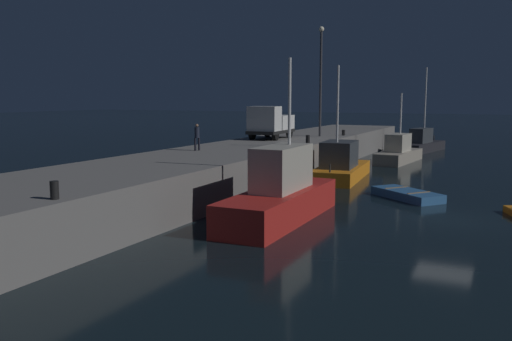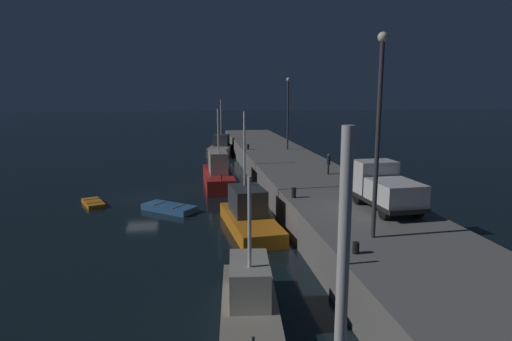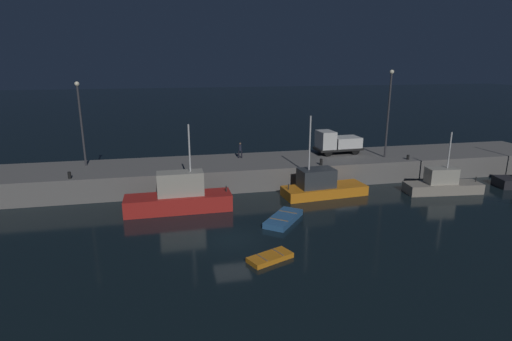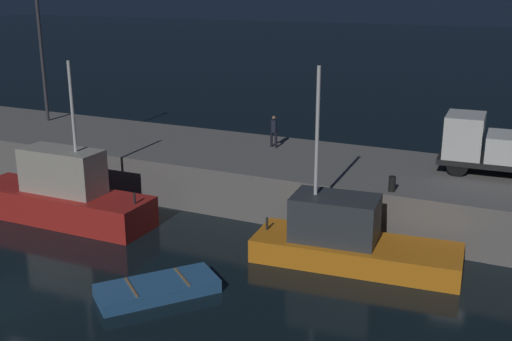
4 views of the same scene
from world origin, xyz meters
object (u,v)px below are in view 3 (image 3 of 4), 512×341
(fishing_boat_blue, at_px, (442,184))
(bollard_west, at_px, (408,157))
(lamp_post_east, at_px, (389,108))
(bollard_central, at_px, (321,162))
(dinghy_orange_near, at_px, (284,219))
(dockworker, at_px, (240,149))
(rowboat_white_mid, at_px, (270,257))
(lamp_post_west, at_px, (81,118))
(fishing_trawler_red, at_px, (179,197))
(utility_truck, at_px, (337,142))
(bollard_east, at_px, (70,175))
(fishing_boat_orange, at_px, (321,186))

(fishing_boat_blue, xyz_separation_m, bollard_west, (-0.95, 4.51, 1.58))
(lamp_post_east, distance_m, bollard_central, 9.36)
(bollard_west, bearing_deg, fishing_boat_blue, -78.10)
(dinghy_orange_near, xyz_separation_m, dockworker, (-1.22, 12.49, 2.89))
(rowboat_white_mid, bearing_deg, lamp_post_west, 126.95)
(fishing_trawler_red, bearing_deg, rowboat_white_mid, -62.24)
(lamp_post_east, bearing_deg, bollard_central, -166.84)
(fishing_boat_blue, bearing_deg, lamp_post_east, 114.45)
(utility_truck, bearing_deg, lamp_post_west, 179.58)
(lamp_post_west, xyz_separation_m, dockworker, (15.21, -0.04, -3.75))
(fishing_trawler_red, distance_m, bollard_central, 14.42)
(bollard_west, bearing_deg, fishing_trawler_red, -169.86)
(bollard_west, bearing_deg, lamp_post_east, 139.86)
(fishing_boat_blue, xyz_separation_m, dinghy_orange_near, (-16.54, -3.77, -0.62))
(bollard_east, bearing_deg, lamp_post_east, 3.16)
(fishing_trawler_red, height_order, utility_truck, fishing_trawler_red)
(utility_truck, height_order, bollard_central, utility_truck)
(rowboat_white_mid, xyz_separation_m, lamp_post_east, (16.34, 15.71, 7.20))
(utility_truck, bearing_deg, dockworker, 179.22)
(utility_truck, bearing_deg, bollard_central, -127.69)
(lamp_post_east, bearing_deg, lamp_post_west, 174.80)
(fishing_boat_orange, bearing_deg, utility_truck, 58.56)
(fishing_boat_orange, height_order, bollard_west, fishing_boat_orange)
(fishing_boat_blue, height_order, utility_truck, fishing_boat_blue)
(rowboat_white_mid, xyz_separation_m, bollard_west, (18.13, 14.20, 2.26))
(dinghy_orange_near, xyz_separation_m, lamp_post_east, (13.80, 9.79, 7.14))
(dinghy_orange_near, relative_size, dockworker, 2.59)
(fishing_boat_orange, xyz_separation_m, bollard_west, (10.51, 3.00, 1.48))
(rowboat_white_mid, xyz_separation_m, bollard_east, (-14.44, 14.01, 2.32))
(fishing_boat_blue, bearing_deg, bollard_west, 101.90)
(lamp_post_east, height_order, bollard_east, lamp_post_east)
(fishing_boat_blue, distance_m, bollard_east, 33.84)
(fishing_boat_orange, bearing_deg, lamp_post_west, 161.37)
(dinghy_orange_near, bearing_deg, bollard_central, 52.97)
(utility_truck, bearing_deg, fishing_trawler_red, -154.39)
(rowboat_white_mid, distance_m, bollard_east, 20.25)
(rowboat_white_mid, xyz_separation_m, lamp_post_west, (-13.89, 18.46, 6.70))
(bollard_west, bearing_deg, utility_truck, 146.70)
(fishing_boat_blue, bearing_deg, fishing_boat_orange, 172.47)
(lamp_post_west, bearing_deg, rowboat_white_mid, -53.05)
(fishing_boat_orange, bearing_deg, bollard_central, 70.84)
(dinghy_orange_near, height_order, rowboat_white_mid, dinghy_orange_near)
(lamp_post_west, height_order, bollard_central, lamp_post_west)
(bollard_west, bearing_deg, dinghy_orange_near, -152.02)
(lamp_post_east, xyz_separation_m, utility_truck, (-4.41, 2.56, -3.93))
(utility_truck, relative_size, bollard_central, 8.08)
(fishing_boat_blue, relative_size, bollard_central, 11.42)
(fishing_boat_blue, xyz_separation_m, rowboat_white_mid, (-19.08, -9.69, -0.68))
(fishing_trawler_red, height_order, lamp_post_west, lamp_post_west)
(dinghy_orange_near, height_order, utility_truck, utility_truck)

